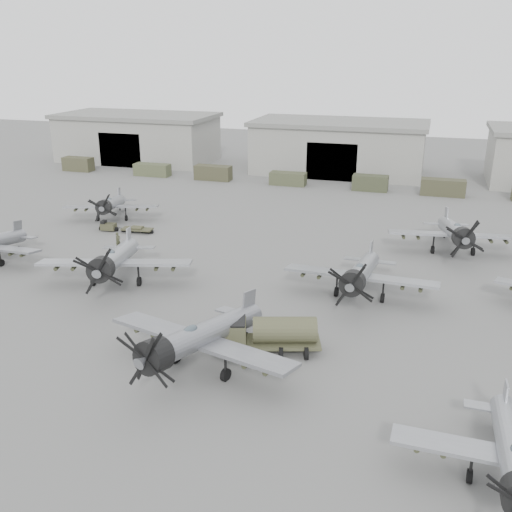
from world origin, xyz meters
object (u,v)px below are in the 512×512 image
(aircraft_far_1, at_px, (455,232))
(tug_trailer, at_px, (119,228))
(aircraft_near_1, at_px, (197,338))
(fuel_tanker, at_px, (271,332))
(aircraft_mid_2, at_px, (360,274))
(ground_crew, at_px, (118,240))
(aircraft_far_0, at_px, (111,205))
(aircraft_mid_1, at_px, (114,260))

(aircraft_far_1, distance_m, tug_trailer, 37.22)
(aircraft_near_1, height_order, aircraft_far_1, aircraft_near_1)
(aircraft_near_1, bearing_deg, aircraft_far_1, 75.39)
(aircraft_far_1, relative_size, tug_trailer, 2.14)
(fuel_tanker, xyz_separation_m, tug_trailer, (-24.39, 21.75, -1.02))
(aircraft_mid_2, height_order, aircraft_far_1, aircraft_far_1)
(tug_trailer, bearing_deg, aircraft_near_1, -56.99)
(aircraft_near_1, height_order, ground_crew, aircraft_near_1)
(aircraft_near_1, distance_m, aircraft_far_0, 37.68)
(aircraft_mid_2, bearing_deg, aircraft_far_0, 158.04)
(aircraft_far_1, xyz_separation_m, ground_crew, (-34.13, -8.36, -1.54))
(aircraft_far_0, distance_m, aircraft_far_1, 40.11)
(aircraft_far_0, distance_m, tug_trailer, 4.95)
(fuel_tanker, relative_size, tug_trailer, 1.13)
(aircraft_near_1, xyz_separation_m, aircraft_far_1, (16.44, 28.85, -0.07))
(aircraft_far_1, xyz_separation_m, tug_trailer, (-37.04, -3.05, -1.96))
(aircraft_near_1, bearing_deg, aircraft_mid_2, 74.78)
(aircraft_mid_2, xyz_separation_m, ground_crew, (-26.28, 5.76, -1.48))
(aircraft_near_1, relative_size, ground_crew, 7.79)
(aircraft_near_1, height_order, tug_trailer, aircraft_near_1)
(aircraft_near_1, relative_size, aircraft_mid_1, 1.01)
(aircraft_mid_1, relative_size, ground_crew, 7.74)
(aircraft_mid_2, xyz_separation_m, tug_trailer, (-29.20, 11.07, -1.90))
(aircraft_far_1, distance_m, ground_crew, 35.17)
(aircraft_mid_2, bearing_deg, aircraft_mid_1, -168.34)
(fuel_tanker, bearing_deg, aircraft_far_0, 120.18)
(aircraft_far_1, bearing_deg, fuel_tanker, -125.20)
(aircraft_far_1, height_order, fuel_tanker, aircraft_far_1)
(aircraft_near_1, relative_size, aircraft_mid_2, 1.06)
(tug_trailer, bearing_deg, aircraft_mid_1, -66.93)
(aircraft_mid_1, bearing_deg, aircraft_near_1, -58.22)
(aircraft_far_0, relative_size, ground_crew, 6.49)
(aircraft_mid_1, relative_size, aircraft_far_1, 1.02)
(aircraft_mid_2, relative_size, tug_trailer, 2.07)
(aircraft_mid_2, distance_m, aircraft_far_0, 35.41)
(aircraft_mid_1, bearing_deg, aircraft_far_0, 104.79)
(aircraft_mid_1, distance_m, fuel_tanker, 17.98)
(ground_crew, bearing_deg, aircraft_mid_2, -86.10)
(aircraft_mid_1, height_order, aircraft_far_1, aircraft_mid_1)
(fuel_tanker, xyz_separation_m, ground_crew, (-21.47, 16.44, -0.61))
(aircraft_mid_1, height_order, aircraft_far_0, aircraft_mid_1)
(aircraft_mid_1, relative_size, tug_trailer, 2.19)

